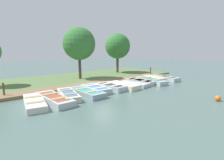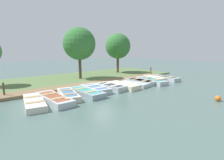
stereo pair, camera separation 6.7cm
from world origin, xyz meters
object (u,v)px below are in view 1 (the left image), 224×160
object	(u,v)px
rowboat_10	(154,78)
rowboat_8	(140,82)
mooring_post_near	(4,90)
rowboat_7	(133,84)
rowboat_2	(68,95)
rowboat_5	(111,87)
park_tree_center	(118,46)
rowboat_1	(54,99)
park_tree_left	(79,44)
buoy	(218,98)
rowboat_9	(151,81)
rowboat_3	(86,92)
rowboat_4	(96,89)
rowboat_0	(34,102)
rowboat_11	(165,78)
rowboat_6	(123,85)
mooring_post_far	(151,71)

from	to	relation	value
rowboat_10	rowboat_8	bearing A→B (deg)	-72.82
rowboat_10	mooring_post_near	world-z (taller)	mooring_post_near
rowboat_7	rowboat_2	bearing A→B (deg)	-101.82
rowboat_5	mooring_post_near	size ratio (longest dim) A/B	2.62
park_tree_center	rowboat_1	bearing A→B (deg)	-58.44
park_tree_left	park_tree_center	bearing A→B (deg)	100.84
buoy	rowboat_9	bearing A→B (deg)	165.79
rowboat_9	park_tree_center	distance (m)	8.04
rowboat_1	rowboat_9	xyz separation A→B (m)	(-0.08, 9.72, 0.01)
rowboat_3	rowboat_8	xyz separation A→B (m)	(-0.20, 6.03, 0.01)
buoy	park_tree_center	distance (m)	14.46
rowboat_9	park_tree_left	bearing A→B (deg)	-130.92
rowboat_4	rowboat_0	bearing A→B (deg)	-81.67
rowboat_0	rowboat_11	world-z (taller)	rowboat_11
rowboat_0	rowboat_9	bearing A→B (deg)	100.50
rowboat_0	rowboat_1	size ratio (longest dim) A/B	0.96
rowboat_0	rowboat_4	size ratio (longest dim) A/B	1.24
rowboat_8	rowboat_11	world-z (taller)	rowboat_11
park_tree_left	rowboat_3	bearing A→B (deg)	-25.67
rowboat_2	park_tree_center	distance (m)	12.96
park_tree_left	rowboat_9	bearing A→B (deg)	37.84
rowboat_7	mooring_post_near	bearing A→B (deg)	-116.91
rowboat_7	rowboat_9	bearing A→B (deg)	78.41
rowboat_0	park_tree_center	bearing A→B (deg)	129.46
rowboat_7	rowboat_10	bearing A→B (deg)	86.70
rowboat_5	rowboat_6	world-z (taller)	rowboat_5
rowboat_10	rowboat_11	size ratio (longest dim) A/B	0.85
rowboat_7	rowboat_10	world-z (taller)	rowboat_10
rowboat_0	rowboat_6	bearing A→B (deg)	100.89
rowboat_4	buoy	distance (m)	8.34
rowboat_4	mooring_post_far	xyz separation A→B (m)	(-2.46, 9.88, 0.33)
rowboat_10	mooring_post_far	world-z (taller)	mooring_post_far
rowboat_0	mooring_post_near	size ratio (longest dim) A/B	3.21
rowboat_8	rowboat_9	xyz separation A→B (m)	(0.29, 1.24, 0.01)
rowboat_4	buoy	xyz separation A→B (m)	(6.98, 4.56, -0.04)
rowboat_9	mooring_post_near	world-z (taller)	mooring_post_near
rowboat_1	park_tree_center	world-z (taller)	park_tree_center
rowboat_8	buoy	size ratio (longest dim) A/B	8.18
park_tree_left	park_tree_center	world-z (taller)	park_tree_left
rowboat_0	rowboat_2	size ratio (longest dim) A/B	1.07
rowboat_5	mooring_post_far	distance (m)	8.91
rowboat_4	park_tree_center	distance (m)	10.99
rowboat_0	rowboat_5	bearing A→B (deg)	103.20
rowboat_6	park_tree_left	size ratio (longest dim) A/B	0.55
rowboat_10	rowboat_11	xyz separation A→B (m)	(0.50, 1.24, -0.01)
rowboat_2	rowboat_11	world-z (taller)	same
rowboat_6	rowboat_4	bearing A→B (deg)	-101.31
rowboat_6	buoy	size ratio (longest dim) A/B	8.43
rowboat_2	rowboat_10	world-z (taller)	rowboat_10
rowboat_7	mooring_post_near	size ratio (longest dim) A/B	2.63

